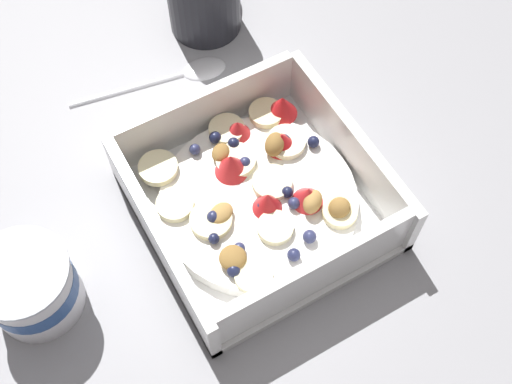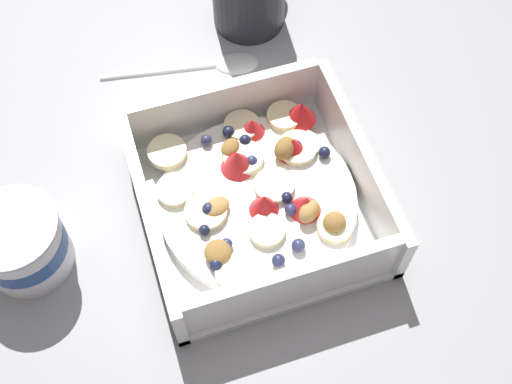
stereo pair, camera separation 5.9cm
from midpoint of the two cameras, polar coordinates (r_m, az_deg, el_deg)
name	(u,v)px [view 1 (the left image)]	position (r m, az deg, el deg)	size (l,w,h in m)	color
ground_plane	(275,203)	(0.62, -1.05, -1.22)	(2.40, 2.40, 0.00)	#9E9EA3
fruit_bowl	(256,193)	(0.60, -2.77, -0.38)	(0.21, 0.21, 0.07)	white
spoon	(181,73)	(0.71, -9.07, 10.14)	(0.05, 0.17, 0.01)	silver
yogurt_cup	(30,287)	(0.59, -22.05, -8.01)	(0.08, 0.08, 0.07)	white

